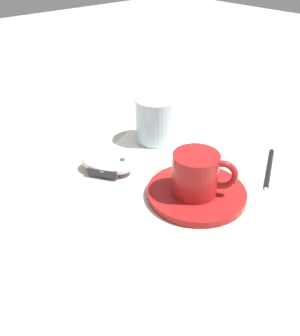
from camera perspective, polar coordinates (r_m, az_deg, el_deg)
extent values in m
plane|color=#B2A899|center=(0.67, 2.87, -0.43)|extent=(3.00, 3.00, 0.00)
cylinder|color=maroon|center=(0.61, 7.07, -3.79)|extent=(0.16, 0.16, 0.01)
cylinder|color=maroon|center=(0.58, 6.90, -0.84)|extent=(0.07, 0.07, 0.07)
torus|color=maroon|center=(0.58, 10.97, -0.96)|extent=(0.04, 0.05, 0.05)
ellipsoid|color=silver|center=(0.66, -6.46, 0.67)|extent=(0.10, 0.11, 0.03)
cylinder|color=#38383D|center=(0.65, -4.31, 0.96)|extent=(0.01, 0.01, 0.01)
cube|color=#38383D|center=(0.69, -5.66, 1.48)|extent=(0.03, 0.05, 0.01)
cube|color=#38383D|center=(0.65, -7.27, -0.76)|extent=(0.03, 0.05, 0.01)
cylinder|color=white|center=(0.66, 0.17, -0.94)|extent=(0.04, 0.03, 0.00)
cylinder|color=white|center=(0.66, 4.59, -0.60)|extent=(0.05, 0.03, 0.00)
cylinder|color=white|center=(0.68, 8.84, -0.16)|extent=(0.05, 0.03, 0.00)
cylinder|color=white|center=(0.70, 12.77, 0.40)|extent=(0.05, 0.02, 0.00)
cylinder|color=white|center=(0.73, 15.87, 1.43)|extent=(0.05, 0.01, 0.00)
sphere|color=white|center=(0.66, -2.09, -1.04)|extent=(0.00, 0.00, 0.00)
sphere|color=white|center=(0.66, 2.42, -0.85)|extent=(0.00, 0.00, 0.00)
sphere|color=white|center=(0.67, 6.73, -0.35)|extent=(0.00, 0.00, 0.00)
sphere|color=white|center=(0.69, 10.91, 0.03)|extent=(0.00, 0.00, 0.00)
sphere|color=white|center=(0.71, 14.57, 0.77)|extent=(0.00, 0.00, 0.00)
sphere|color=white|center=(0.75, 17.10, 2.05)|extent=(0.00, 0.00, 0.00)
cube|color=silver|center=(0.77, 1.15, 4.61)|extent=(0.18, 0.18, 0.00)
cylinder|color=silver|center=(0.75, 0.91, 7.41)|extent=(0.08, 0.08, 0.09)
cylinder|color=black|center=(0.71, 17.73, 0.21)|extent=(0.12, 0.07, 0.01)
cone|color=silver|center=(0.64, 17.23, -3.08)|extent=(0.01, 0.01, 0.01)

